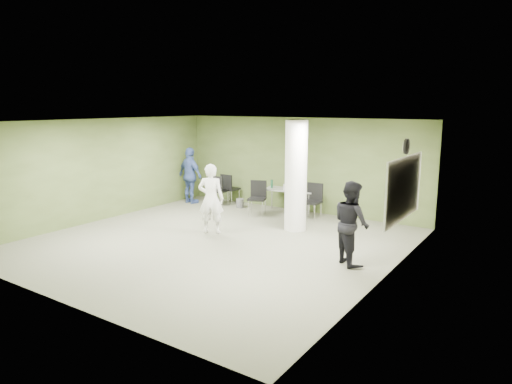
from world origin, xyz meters
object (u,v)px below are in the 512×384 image
Objects in this scene: woman_white at (211,199)px; man_black at (351,223)px; man_blue at (190,176)px; chair_back_left at (218,188)px; folding_table at (289,191)px.

woman_white is 1.03× the size of man_black.
man_blue is at bearing -66.98° from woman_white.
man_blue reaches higher than chair_back_left.
man_blue reaches higher than man_black.
folding_table is at bearing -177.58° from chair_back_left.
chair_back_left is (-2.32, -0.47, -0.09)m from folding_table.
man_blue reaches higher than folding_table.
man_blue is (-6.57, 2.57, 0.06)m from man_black.
man_black is 7.05m from man_blue.
woman_white is 0.96× the size of man_blue.
man_black is at bearing 145.00° from chair_back_left.
man_black is at bearing 150.35° from woman_white.
chair_back_left is 0.54× the size of man_blue.
woman_white is 3.67m from man_blue.
woman_white reaches higher than man_black.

